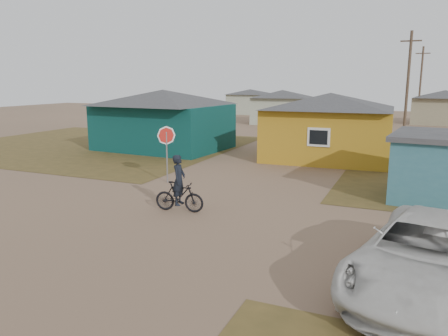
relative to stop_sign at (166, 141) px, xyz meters
The scene contains 12 objects.
ground 6.07m from the stop_sign, 56.95° to the right, with size 120.00×120.00×0.00m, color #7E5F48.
grass_nw 13.72m from the stop_sign, 143.04° to the left, with size 20.00×18.00×0.00m, color brown.
house_teal 10.19m from the stop_sign, 121.71° to the left, with size 8.93×7.08×4.00m.
house_yellow 10.76m from the stop_sign, 58.38° to the left, with size 7.72×6.76×3.90m.
house_pale_west 29.31m from the stop_sign, 95.59° to the left, with size 7.04×6.15×3.60m.
house_beige_east 37.54m from the stop_sign, 69.51° to the left, with size 6.95×6.05×3.60m.
house_pale_north 42.58m from the stop_sign, 104.77° to the left, with size 6.28×5.81×3.40m.
utility_pole_near 19.82m from the stop_sign, 60.68° to the left, with size 1.40×0.20×8.00m.
utility_pole_far 34.91m from the stop_sign, 72.21° to the left, with size 1.40×0.20×8.00m.
stop_sign is the anchor object (origin of this frame).
cyclist 4.77m from the stop_sign, 54.22° to the right, with size 1.86×0.75×2.05m.
vehicle 12.77m from the stop_sign, 32.83° to the right, with size 2.76×5.98×1.66m, color silver.
Camera 1 is at (6.95, -12.08, 4.60)m, focal length 35.00 mm.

